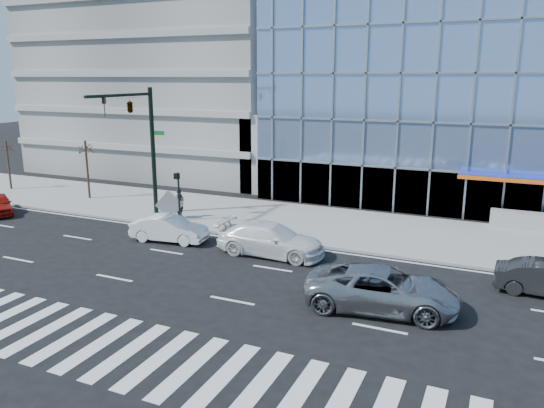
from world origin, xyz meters
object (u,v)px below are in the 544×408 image
at_px(traffic_signal, 137,121).
at_px(white_sedan, 169,229).
at_px(street_tree_far, 6,147).
at_px(silver_suv, 382,289).
at_px(street_tree_near, 86,148).
at_px(tilted_panel, 169,205).
at_px(pedestrian, 180,203).
at_px(white_suv, 271,239).
at_px(ped_signal_post, 178,189).

bearing_deg(traffic_signal, white_sedan, -35.91).
relative_size(street_tree_far, silver_suv, 0.66).
bearing_deg(silver_suv, street_tree_near, 60.27).
relative_size(street_tree_near, street_tree_far, 1.09).
bearing_deg(tilted_panel, pedestrian, 35.17).
height_order(street_tree_near, tilted_panel, street_tree_near).
xyz_separation_m(silver_suv, white_suv, (-6.57, 4.12, -0.01)).
relative_size(street_tree_far, white_suv, 0.70).
bearing_deg(white_suv, traffic_signal, 74.40).
relative_size(pedestrian, tilted_panel, 1.43).
height_order(street_tree_far, tilted_panel, street_tree_far).
height_order(traffic_signal, silver_suv, traffic_signal).
height_order(pedestrian, tilted_panel, pedestrian).
xyz_separation_m(street_tree_near, street_tree_far, (-8.00, 0.00, -0.33)).
bearing_deg(silver_suv, white_suv, 50.72).
distance_m(pedestrian, tilted_panel, 0.70).
distance_m(street_tree_far, silver_suv, 33.27).
bearing_deg(traffic_signal, tilted_panel, 13.69).
relative_size(ped_signal_post, pedestrian, 1.61).
bearing_deg(street_tree_near, street_tree_far, 180.00).
relative_size(ped_signal_post, white_sedan, 0.71).
relative_size(silver_suv, white_sedan, 1.39).
distance_m(silver_suv, white_sedan, 13.17).
bearing_deg(street_tree_near, silver_suv, -22.52).
bearing_deg(ped_signal_post, traffic_signal, -171.48).
height_order(ped_signal_post, silver_suv, ped_signal_post).
xyz_separation_m(street_tree_near, white_sedan, (11.11, -5.90, -3.08)).
distance_m(street_tree_near, white_suv, 18.27).
bearing_deg(pedestrian, street_tree_far, 84.82).
relative_size(ped_signal_post, silver_suv, 0.51).
bearing_deg(traffic_signal, street_tree_near, 157.29).
bearing_deg(pedestrian, white_suv, -114.26).
relative_size(white_suv, pedestrian, 2.99).
distance_m(street_tree_near, pedestrian, 9.73).
height_order(white_suv, tilted_panel, tilted_panel).
bearing_deg(traffic_signal, ped_signal_post, 8.52).
height_order(ped_signal_post, pedestrian, ped_signal_post).
xyz_separation_m(traffic_signal, street_tree_near, (-7.00, 2.93, -2.39)).
bearing_deg(traffic_signal, white_suv, -15.33).
xyz_separation_m(street_tree_near, pedestrian, (9.15, -1.91, -2.70)).
distance_m(ped_signal_post, white_suv, 8.34).
relative_size(traffic_signal, ped_signal_post, 2.67).
distance_m(traffic_signal, pedestrian, 5.61).
relative_size(ped_signal_post, street_tree_far, 0.78).
height_order(white_sedan, tilted_panel, tilted_panel).
distance_m(street_tree_near, silver_suv, 25.80).
xyz_separation_m(white_sedan, pedestrian, (-1.96, 3.99, 0.38)).
bearing_deg(silver_suv, tilted_panel, 56.65).
xyz_separation_m(white_suv, white_sedan, (-6.00, -0.20, -0.11)).
distance_m(white_suv, pedestrian, 8.82).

